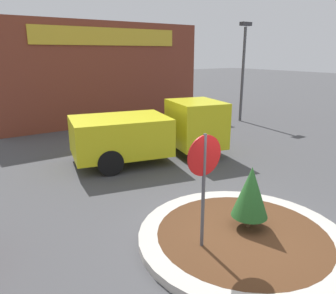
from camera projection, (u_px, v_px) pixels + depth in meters
name	position (u px, v px, depth m)	size (l,w,h in m)	color
ground_plane	(242.00, 240.00, 7.16)	(120.00, 120.00, 0.00)	#474749
traffic_island	(242.00, 237.00, 7.13)	(4.52, 4.52, 0.18)	#BCB7AD
stop_sign	(204.00, 172.00, 6.23)	(0.80, 0.07, 2.51)	#4C4C51
island_shrub	(251.00, 192.00, 7.14)	(0.80, 0.80, 1.43)	brown
utility_truck	(152.00, 131.00, 12.28)	(6.01, 3.45, 2.14)	gold
storefront_building	(90.00, 72.00, 20.28)	(11.67, 6.07, 5.58)	brown
light_pole	(243.00, 64.00, 18.77)	(0.70, 0.30, 5.58)	#4C4C51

